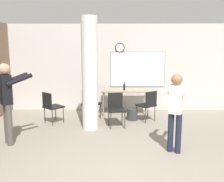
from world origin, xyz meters
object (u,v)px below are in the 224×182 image
chair_near_pillar (51,105)px  person_watching_back (8,97)px  person_playing_side (176,107)px  bottle_on_table (124,87)px  chair_table_left (91,102)px  chair_table_front (116,107)px  chair_table_right (148,104)px  folding_table (125,92)px

chair_near_pillar → person_watching_back: bearing=-109.7°
person_playing_side → person_watching_back: 3.46m
bottle_on_table → person_playing_side: 2.91m
chair_table_left → chair_table_front: 0.92m
chair_table_front → chair_near_pillar: same height
bottle_on_table → chair_table_left: bottle_on_table is taller
chair_table_right → chair_near_pillar: size_ratio=1.00×
bottle_on_table → chair_near_pillar: 2.23m
folding_table → bottle_on_table: bearing=-114.5°
folding_table → chair_table_right: size_ratio=1.67×
chair_table_right → chair_near_pillar: 2.65m
bottle_on_table → chair_near_pillar: bottle_on_table is taller
folding_table → person_playing_side: size_ratio=0.93×
folding_table → chair_table_left: 1.21m
chair_table_front → person_playing_side: size_ratio=0.56×
chair_table_front → person_watching_back: 2.66m
person_watching_back → chair_table_left: bearing=49.6°
chair_table_front → person_watching_back: size_ratio=0.50×
chair_table_right → person_watching_back: person_watching_back is taller
folding_table → chair_near_pillar: size_ratio=1.67×
chair_table_left → chair_table_front: same height
chair_table_front → chair_near_pillar: size_ratio=1.00×
folding_table → chair_near_pillar: chair_near_pillar is taller
person_playing_side → person_watching_back: size_ratio=0.90×
chair_table_right → person_watching_back: 3.64m
person_playing_side → folding_table: bearing=106.9°
folding_table → chair_table_left: (-1.01, -0.63, -0.20)m
folding_table → chair_table_front: (-0.29, -1.20, -0.20)m
chair_table_left → chair_near_pillar: bearing=-160.6°
chair_table_right → person_watching_back: size_ratio=0.50×
bottle_on_table → chair_table_right: 0.99m
chair_table_left → person_playing_side: person_playing_side is taller
bottle_on_table → folding_table: bearing=65.5°
chair_table_front → person_playing_side: person_playing_side is taller
chair_table_front → chair_near_pillar: (-1.76, 0.21, 0.00)m
bottle_on_table → chair_table_right: size_ratio=0.29×
person_playing_side → chair_table_left: bearing=130.3°
chair_table_right → person_playing_side: person_playing_side is taller
folding_table → person_watching_back: bearing=-136.2°
folding_table → bottle_on_table: (-0.04, -0.09, 0.15)m
chair_near_pillar → person_playing_side: person_playing_side is taller
folding_table → person_watching_back: 3.58m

